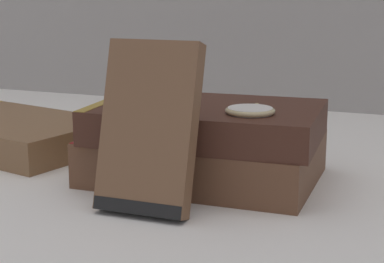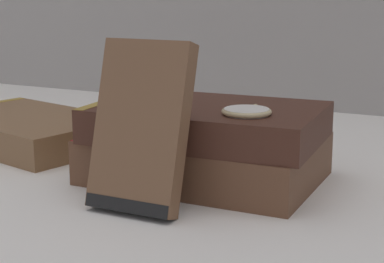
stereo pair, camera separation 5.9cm
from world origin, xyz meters
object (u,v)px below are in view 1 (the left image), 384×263
Objects in this scene: book_flat_top at (202,121)px; reading_glasses at (226,139)px; book_side_left at (9,133)px; book_leaning_front at (149,133)px; pocket_watch at (250,111)px; book_flat_bottom at (199,157)px.

book_flat_top is 2.40× the size of reading_glasses.
book_side_left is (-0.28, 0.05, -0.04)m from book_flat_top.
book_flat_top reaches higher than book_side_left.
book_leaning_front is 3.02× the size of pocket_watch.
book_flat_bottom is at bearing 86.25° from book_leaning_front.
book_side_left is 5.24× the size of pocket_watch.
book_flat_bottom is at bearing 153.05° from pocket_watch.
pocket_watch is at bearing -27.72° from book_flat_top.
reading_glasses is at bearing 93.85° from book_leaning_front.
pocket_watch is at bearing 46.89° from book_leaning_front.
book_leaning_front is at bearing -104.33° from reading_glasses.
book_flat_bottom reaches higher than reading_glasses.
book_flat_bottom is 0.28m from book_side_left.
book_leaning_front is 0.30m from reading_glasses.
pocket_watch reaches higher than reading_glasses.
reading_glasses is at bearing 113.63° from pocket_watch.
book_flat_bottom is 0.18m from reading_glasses.
book_side_left is (-0.27, 0.04, -0.00)m from book_flat_bottom.
book_side_left is 1.74× the size of book_leaning_front.
book_side_left is 0.31m from book_leaning_front.
book_leaning_front is (-0.01, -0.11, 0.05)m from book_flat_bottom.
book_flat_bottom reaches higher than book_side_left.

